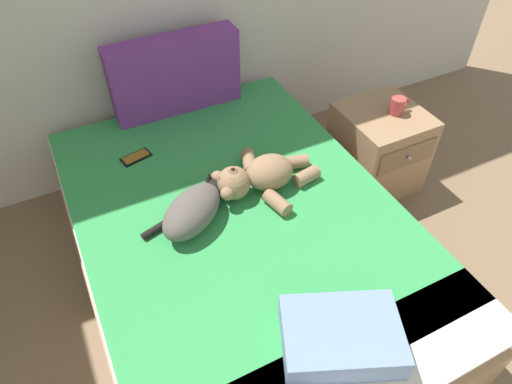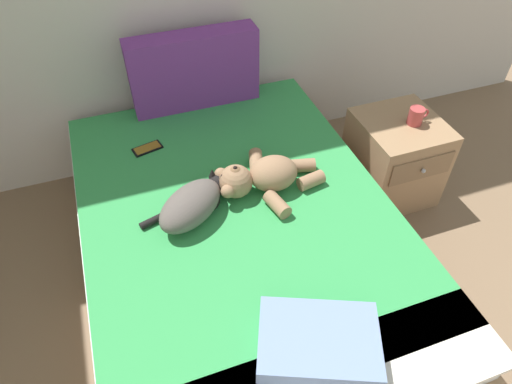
% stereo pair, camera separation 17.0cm
% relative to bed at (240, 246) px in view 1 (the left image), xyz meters
% --- Properties ---
extents(bed, '(1.41, 2.01, 0.47)m').
position_rel_bed_xyz_m(bed, '(0.00, 0.00, 0.00)').
color(bed, '#9E7A56').
rests_on(bed, ground_plane).
extents(patterned_cushion, '(0.71, 0.15, 0.42)m').
position_rel_bed_xyz_m(patterned_cushion, '(0.04, 0.90, 0.45)').
color(patterned_cushion, '#72338C').
rests_on(patterned_cushion, bed).
extents(cat, '(0.43, 0.35, 0.15)m').
position_rel_bed_xyz_m(cat, '(-0.19, 0.04, 0.31)').
color(cat, '#59514C').
rests_on(cat, bed).
extents(teddy_bear, '(0.51, 0.45, 0.17)m').
position_rel_bed_xyz_m(teddy_bear, '(0.15, 0.10, 0.31)').
color(teddy_bear, '#937051').
rests_on(teddy_bear, bed).
extents(cell_phone, '(0.16, 0.10, 0.01)m').
position_rel_bed_xyz_m(cell_phone, '(-0.31, 0.57, 0.24)').
color(cell_phone, black).
rests_on(cell_phone, bed).
extents(throw_pillow, '(0.48, 0.41, 0.11)m').
position_rel_bed_xyz_m(throw_pillow, '(0.05, -0.73, 0.29)').
color(throw_pillow, '#728CB7').
rests_on(throw_pillow, bed).
extents(nightstand, '(0.44, 0.49, 0.50)m').
position_rel_bed_xyz_m(nightstand, '(1.04, 0.29, 0.02)').
color(nightstand, '#9E7A56').
rests_on(nightstand, ground_plane).
extents(mug, '(0.12, 0.08, 0.09)m').
position_rel_bed_xyz_m(mug, '(1.09, 0.27, 0.32)').
color(mug, '#B23F3F').
rests_on(mug, nightstand).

